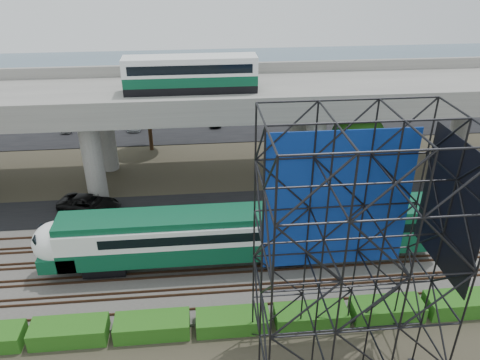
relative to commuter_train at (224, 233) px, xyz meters
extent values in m
plane|color=#474233|center=(-0.88, -2.00, -2.88)|extent=(140.00, 140.00, 0.00)
cube|color=slate|center=(-0.88, 0.00, -2.78)|extent=(90.00, 12.00, 0.20)
cube|color=black|center=(-0.88, 8.50, -2.84)|extent=(90.00, 5.00, 0.08)
cube|color=black|center=(-0.88, 32.00, -2.84)|extent=(90.00, 18.00, 0.08)
cube|color=#415A6C|center=(-0.88, 54.00, -2.87)|extent=(140.00, 40.00, 0.03)
cube|color=#472D1E|center=(-0.88, -4.72, -2.60)|extent=(90.00, 0.08, 0.16)
cube|color=#472D1E|center=(-0.88, -3.28, -2.60)|extent=(90.00, 0.08, 0.16)
cube|color=#472D1E|center=(-0.88, -2.72, -2.60)|extent=(90.00, 0.08, 0.16)
cube|color=#472D1E|center=(-0.88, -1.28, -2.60)|extent=(90.00, 0.08, 0.16)
cube|color=#472D1E|center=(-0.88, -0.72, -2.60)|extent=(90.00, 0.08, 0.16)
cube|color=#472D1E|center=(-0.88, 0.72, -2.60)|extent=(90.00, 0.08, 0.16)
cube|color=#472D1E|center=(-0.88, 1.28, -2.60)|extent=(90.00, 0.08, 0.16)
cube|color=#472D1E|center=(-0.88, 2.72, -2.60)|extent=(90.00, 0.08, 0.16)
cube|color=#472D1E|center=(-0.88, 3.28, -2.60)|extent=(90.00, 0.08, 0.16)
cube|color=#472D1E|center=(-0.88, 4.72, -2.60)|extent=(90.00, 0.08, 0.16)
cube|color=black|center=(-8.62, 0.00, -2.07)|extent=(3.00, 2.20, 0.90)
cube|color=black|center=(4.38, 0.00, -2.07)|extent=(3.00, 2.20, 0.90)
cube|color=#0A492E|center=(-2.12, 0.00, -0.92)|extent=(19.00, 3.00, 1.40)
cube|color=white|center=(-2.12, 0.00, 0.53)|extent=(19.00, 3.00, 1.50)
cube|color=#0A492E|center=(-2.12, 0.00, 1.53)|extent=(19.00, 2.60, 0.50)
cube|color=black|center=(-1.12, 0.00, 0.58)|extent=(15.00, 3.06, 0.70)
ellipsoid|color=white|center=(-11.62, 0.00, -0.02)|extent=(3.60, 3.00, 3.20)
cube|color=#0A492E|center=(-11.62, 0.00, -1.07)|extent=(2.60, 3.00, 1.10)
cube|color=black|center=(-12.72, 0.00, 0.48)|extent=(0.48, 2.00, 1.09)
cube|color=#0A492E|center=(11.88, 0.00, 0.08)|extent=(8.00, 3.00, 3.40)
cube|color=#9E9B93|center=(-0.88, 14.00, 5.72)|extent=(80.00, 12.00, 1.20)
cube|color=#9E9B93|center=(-0.88, 8.25, 6.87)|extent=(80.00, 0.50, 1.10)
cube|color=#9E9B93|center=(-0.88, 19.75, 6.87)|extent=(80.00, 0.50, 1.10)
cylinder|color=#9E9B93|center=(-10.88, 10.50, 1.12)|extent=(1.80, 1.80, 8.00)
cylinder|color=#9E9B93|center=(-10.88, 17.50, 1.12)|extent=(1.80, 1.80, 8.00)
cube|color=#9E9B93|center=(-10.88, 14.00, 4.82)|extent=(2.40, 9.00, 0.60)
cylinder|color=#9E9B93|center=(9.12, 10.50, 1.12)|extent=(1.80, 1.80, 8.00)
cylinder|color=#9E9B93|center=(9.12, 17.50, 1.12)|extent=(1.80, 1.80, 8.00)
cube|color=#9E9B93|center=(9.12, 14.00, 4.82)|extent=(2.40, 9.00, 0.60)
cylinder|color=#9E9B93|center=(27.12, 17.50, 1.12)|extent=(1.80, 1.80, 8.00)
cube|color=black|center=(-1.93, 14.00, 6.67)|extent=(12.00, 2.50, 0.70)
cube|color=#0A492E|center=(-1.93, 14.00, 7.47)|extent=(12.00, 2.50, 0.90)
cube|color=white|center=(-1.93, 14.00, 8.57)|extent=(12.00, 2.50, 1.30)
cube|color=black|center=(-1.93, 14.00, 8.62)|extent=(11.00, 2.56, 0.80)
cube|color=white|center=(-1.93, 14.00, 9.37)|extent=(12.00, 2.40, 0.30)
cube|color=navy|center=(5.78, -6.95, 6.42)|extent=(8.10, 0.08, 8.25)
cube|color=black|center=(10.33, -10.00, 7.62)|extent=(0.06, 5.40, 6.75)
cube|color=#1E5513|center=(-9.88, -6.30, -2.28)|extent=(4.60, 1.80, 1.20)
cube|color=#1E5513|center=(-4.88, -6.30, -2.31)|extent=(4.60, 1.80, 1.15)
cube|color=#1E5513|center=(0.12, -6.30, -2.37)|extent=(4.60, 1.80, 1.03)
cube|color=#1E5513|center=(5.12, -6.30, -2.38)|extent=(4.60, 1.80, 1.01)
cube|color=#1E5513|center=(10.12, -6.30, -2.32)|extent=(4.60, 1.80, 1.12)
cube|color=#1E5513|center=(15.12, -6.30, -2.28)|extent=(4.60, 1.80, 1.20)
cylinder|color=#382314|center=(13.12, 10.50, -0.48)|extent=(0.44, 0.44, 4.80)
ellipsoid|color=#1E5513|center=(13.12, 10.50, 2.72)|extent=(4.94, 4.94, 4.18)
cylinder|color=#382314|center=(-6.88, 22.00, -0.48)|extent=(0.44, 0.44, 4.80)
ellipsoid|color=#1E5513|center=(-6.88, 22.00, 2.72)|extent=(4.94, 4.94, 4.18)
imported|color=black|center=(-11.38, 8.67, -2.04)|extent=(5.95, 3.97, 1.52)
imported|color=silver|center=(-17.66, 29.00, -2.21)|extent=(1.62, 3.53, 1.17)
imported|color=silver|center=(-13.33, 34.00, -2.23)|extent=(1.77, 3.65, 1.15)
imported|color=#B7B9C0|center=(-9.26, 29.00, -2.19)|extent=(2.26, 4.43, 1.23)
imported|color=silver|center=(-4.10, 34.00, -2.22)|extent=(1.96, 4.20, 1.17)
imported|color=black|center=(0.63, 29.00, -2.21)|extent=(1.81, 3.63, 1.19)
imported|color=#9E9FA6|center=(6.56, 34.00, -2.15)|extent=(1.42, 3.98, 1.31)
imported|color=white|center=(10.78, 29.00, -2.26)|extent=(2.10, 3.92, 1.08)
imported|color=silver|center=(14.26, 34.00, -2.22)|extent=(1.93, 4.16, 1.15)
camera|label=1|loc=(-1.55, -28.03, 19.21)|focal=35.00mm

